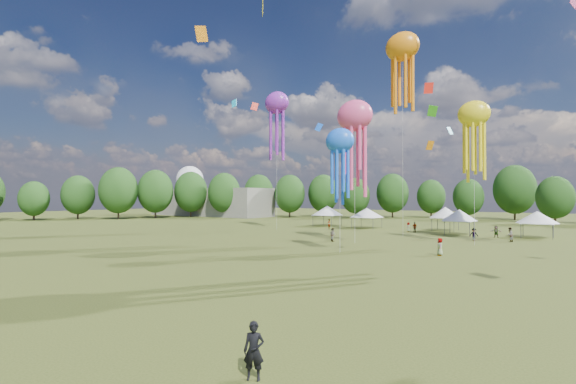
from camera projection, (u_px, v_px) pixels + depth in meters
The scene contains 10 objects.
ground at pixel (146, 329), 16.52m from camera, with size 300.00×300.00×0.00m, color #384416.
observer_main at pixel (254, 351), 11.98m from camera, with size 0.65×0.43×1.78m, color black.
spectator_near at pixel (333, 235), 49.12m from camera, with size 0.83×0.64×1.70m, color gray.
spectators_far at pixel (451, 232), 52.76m from camera, with size 28.47×24.05×1.81m.
festival_tents at pixel (410, 213), 65.08m from camera, with size 39.54×10.54×3.95m.
show_kites at pixel (426, 76), 48.15m from camera, with size 49.26×22.25×30.49m.
small_kites at pixel (420, 12), 51.94m from camera, with size 70.57×64.55×39.23m.
treeline at pixel (437, 192), 69.93m from camera, with size 201.57×95.24×13.43m.
hangar at pixel (210, 202), 116.89m from camera, with size 40.00×12.00×8.00m, color gray.
radome at pixel (190, 184), 131.09m from camera, with size 9.00×9.00×16.00m.
Camera 1 is at (14.48, -10.10, 5.62)m, focal length 24.35 mm.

